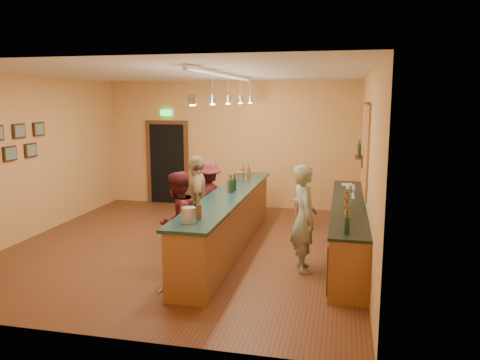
% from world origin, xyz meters
% --- Properties ---
extents(floor, '(7.00, 7.00, 0.00)m').
position_xyz_m(floor, '(0.00, 0.00, 0.00)').
color(floor, '#542D18').
rests_on(floor, ground).
extents(ceiling, '(6.50, 7.00, 0.02)m').
position_xyz_m(ceiling, '(0.00, 0.00, 3.20)').
color(ceiling, silver).
rests_on(ceiling, wall_back).
extents(wall_back, '(6.50, 0.02, 3.20)m').
position_xyz_m(wall_back, '(0.00, 3.50, 1.60)').
color(wall_back, '#E29255').
rests_on(wall_back, floor).
extents(wall_front, '(6.50, 0.02, 3.20)m').
position_xyz_m(wall_front, '(0.00, -3.50, 1.60)').
color(wall_front, '#E29255').
rests_on(wall_front, floor).
extents(wall_left, '(0.02, 7.00, 3.20)m').
position_xyz_m(wall_left, '(-3.25, 0.00, 1.60)').
color(wall_left, '#E29255').
rests_on(wall_left, floor).
extents(wall_right, '(0.02, 7.00, 3.20)m').
position_xyz_m(wall_right, '(3.25, 0.00, 1.60)').
color(wall_right, '#E29255').
rests_on(wall_right, floor).
extents(doorway, '(1.15, 0.09, 2.48)m').
position_xyz_m(doorway, '(-1.70, 3.47, 1.13)').
color(doorway, black).
rests_on(doorway, wall_back).
extents(tapestry, '(0.03, 1.40, 1.60)m').
position_xyz_m(tapestry, '(3.23, 0.40, 1.85)').
color(tapestry, '#A6212C').
rests_on(tapestry, wall_right).
extents(bottle_shelf, '(0.17, 0.55, 0.54)m').
position_xyz_m(bottle_shelf, '(3.17, 1.90, 1.67)').
color(bottle_shelf, '#4C2F17').
rests_on(bottle_shelf, wall_right).
extents(picture_grid, '(0.06, 2.20, 0.70)m').
position_xyz_m(picture_grid, '(-3.21, -0.75, 1.95)').
color(picture_grid, '#382111').
rests_on(picture_grid, wall_left).
extents(back_counter, '(0.60, 4.55, 1.27)m').
position_xyz_m(back_counter, '(2.97, 0.18, 0.49)').
color(back_counter, brown).
rests_on(back_counter, floor).
extents(tasting_bar, '(0.73, 5.10, 1.38)m').
position_xyz_m(tasting_bar, '(0.82, -0.00, 0.61)').
color(tasting_bar, brown).
rests_on(tasting_bar, floor).
extents(pendant_track, '(0.11, 4.60, 0.50)m').
position_xyz_m(pendant_track, '(0.82, -0.00, 2.98)').
color(pendant_track, silver).
rests_on(pendant_track, ceiling).
extents(bartender, '(0.58, 0.73, 1.74)m').
position_xyz_m(bartender, '(2.27, -0.80, 0.87)').
color(bartender, gray).
rests_on(bartender, floor).
extents(customer_a, '(0.80, 0.92, 1.62)m').
position_xyz_m(customer_a, '(0.27, -1.21, 0.81)').
color(customer_a, '#59191E').
rests_on(customer_a, floor).
extents(customer_b, '(0.75, 1.12, 1.76)m').
position_xyz_m(customer_b, '(0.26, -0.16, 0.88)').
color(customer_b, '#997A51').
rests_on(customer_b, floor).
extents(customer_c, '(0.88, 1.15, 1.57)m').
position_xyz_m(customer_c, '(0.27, 0.47, 0.79)').
color(customer_c, '#59191E').
rests_on(customer_c, floor).
extents(bar_stool, '(0.31, 0.31, 0.64)m').
position_xyz_m(bar_stool, '(1.96, 1.72, 0.49)').
color(bar_stool, '#986544').
rests_on(bar_stool, floor).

